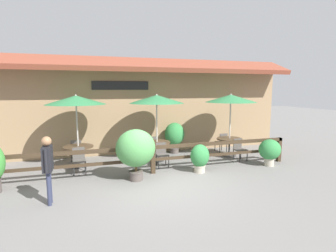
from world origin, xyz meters
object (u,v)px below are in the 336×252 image
at_px(potted_plant_tall_tropical, 200,157).
at_px(potted_plant_corner_fern, 270,151).
at_px(dining_table_near, 78,150).
at_px(chair_far_wallside, 222,141).
at_px(chair_middle_streetside, 162,153).
at_px(dining_table_middle, 157,145).
at_px(chair_far_streetside, 239,148).
at_px(potted_plant_entrance_palm, 136,149).
at_px(pedestrian, 48,161).
at_px(patio_umbrella_far, 231,99).
at_px(chair_near_streetside, 79,159).
at_px(potted_plant_broad_leaf, 175,135).
at_px(patio_umbrella_near, 76,100).
at_px(dining_table_far, 229,142).
at_px(chair_near_wallside, 77,149).
at_px(patio_umbrella_middle, 157,99).
at_px(chair_middle_wallside, 152,145).

xyz_separation_m(potted_plant_tall_tropical, potted_plant_corner_fern, (2.81, -0.03, 0.05)).
height_order(dining_table_near, chair_far_wallside, chair_far_wallside).
bearing_deg(chair_middle_streetside, dining_table_middle, 88.87).
xyz_separation_m(chair_far_streetside, chair_far_wallside, (0.02, 1.49, 0.00)).
relative_size(potted_plant_entrance_palm, pedestrian, 0.94).
xyz_separation_m(patio_umbrella_far, chair_far_streetside, (0.03, -0.74, -1.97)).
bearing_deg(dining_table_near, chair_near_streetside, -86.92).
bearing_deg(potted_plant_broad_leaf, chair_near_streetside, -156.67).
height_order(chair_far_streetside, potted_plant_corner_fern, potted_plant_corner_fern).
bearing_deg(chair_far_wallside, patio_umbrella_far, 79.20).
bearing_deg(chair_near_streetside, patio_umbrella_near, 88.78).
relative_size(dining_table_far, chair_far_wallside, 1.25).
xyz_separation_m(chair_near_wallside, chair_far_wallside, (6.26, -0.28, 0.00)).
xyz_separation_m(chair_near_wallside, chair_far_streetside, (6.24, -1.77, 0.00)).
distance_m(patio_umbrella_near, chair_middle_streetside, 3.65).
distance_m(patio_umbrella_middle, dining_table_far, 3.66).
distance_m(patio_umbrella_near, patio_umbrella_far, 6.14).
relative_size(chair_near_streetside, chair_middle_streetside, 1.00).
bearing_deg(pedestrian, chair_middle_wallside, 137.72).
relative_size(chair_middle_wallside, pedestrian, 0.50).
bearing_deg(chair_near_wallside, dining_table_far, -175.24).
xyz_separation_m(dining_table_middle, dining_table_far, (3.16, -0.16, 0.00)).
height_order(chair_near_wallside, chair_middle_wallside, same).
bearing_deg(potted_plant_corner_fern, chair_near_streetside, 170.20).
distance_m(patio_umbrella_near, dining_table_near, 1.84).
bearing_deg(chair_middle_wallside, chair_middle_streetside, 79.74).
relative_size(chair_middle_wallside, chair_far_streetside, 1.00).
bearing_deg(potted_plant_corner_fern, chair_middle_wallside, 145.42).
bearing_deg(chair_near_wallside, chair_middle_wallside, -167.66).
distance_m(dining_table_near, chair_near_streetside, 0.80).
bearing_deg(patio_umbrella_near, chair_near_streetside, -86.92).
bearing_deg(patio_umbrella_middle, chair_near_streetside, -166.03).
bearing_deg(chair_far_wallside, dining_table_near, -2.38).
distance_m(chair_near_wallside, chair_far_streetside, 6.48).
relative_size(dining_table_far, potted_plant_corner_fern, 1.08).
xyz_separation_m(dining_table_near, potted_plant_corner_fern, (6.82, -1.96, -0.04)).
xyz_separation_m(dining_table_far, potted_plant_broad_leaf, (-2.09, 1.16, 0.21)).
bearing_deg(chair_far_streetside, dining_table_near, 162.98).
relative_size(dining_table_near, chair_far_wallside, 1.25).
relative_size(chair_far_streetside, potted_plant_entrance_palm, 0.53).
distance_m(patio_umbrella_far, potted_plant_tall_tropical, 3.33).
bearing_deg(chair_far_streetside, chair_near_streetside, 170.26).
height_order(patio_umbrella_near, patio_umbrella_middle, same).
distance_m(chair_far_wallside, potted_plant_broad_leaf, 2.20).
xyz_separation_m(chair_middle_wallside, pedestrian, (-3.54, -3.89, 0.62)).
height_order(dining_table_far, potted_plant_tall_tropical, potted_plant_tall_tropical).
distance_m(chair_near_streetside, potted_plant_broad_leaf, 4.37).
distance_m(chair_middle_streetside, dining_table_far, 3.23).
height_order(chair_near_streetside, potted_plant_broad_leaf, potted_plant_broad_leaf).
height_order(dining_table_far, potted_plant_entrance_palm, potted_plant_entrance_palm).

